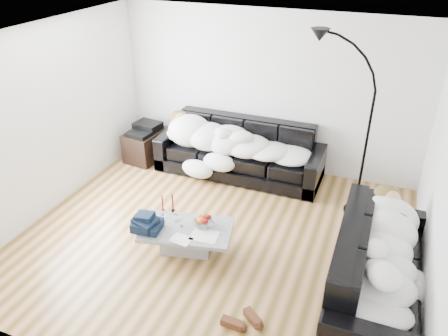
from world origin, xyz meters
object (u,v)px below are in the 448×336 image
at_px(sofa_back, 239,150).
at_px(sleeper_back, 238,139).
at_px(sofa_right, 380,268).
at_px(floor_lamp, 367,142).
at_px(candle_left, 163,203).
at_px(candle_right, 173,203).
at_px(sleeper_right, 384,253).
at_px(wine_glass_a, 176,216).
at_px(fruit_bowl, 204,220).
at_px(wine_glass_c, 181,221).
at_px(av_cabinet, 146,145).
at_px(stereo, 145,128).
at_px(shoes, 242,320).
at_px(coffee_table, 187,238).
at_px(wine_glass_b, 163,216).

distance_m(sofa_back, sleeper_back, 0.21).
distance_m(sofa_right, floor_lamp, 1.86).
xyz_separation_m(candle_left, candle_right, (0.13, 0.05, 0.01)).
height_order(sleeper_right, wine_glass_a, sleeper_right).
bearing_deg(fruit_bowl, candle_left, 172.15).
distance_m(fruit_bowl, wine_glass_c, 0.28).
xyz_separation_m(sofa_right, sleeper_right, (0.00, 0.00, 0.20)).
bearing_deg(wine_glass_a, fruit_bowl, 8.21).
xyz_separation_m(av_cabinet, floor_lamp, (3.67, -0.36, 0.86)).
bearing_deg(sleeper_right, wine_glass_c, 89.20).
bearing_deg(sofa_right, stereo, 63.37).
relative_size(candle_left, shoes, 0.60).
distance_m(sleeper_right, wine_glass_c, 2.40).
bearing_deg(wine_glass_c, candle_left, 150.78).
bearing_deg(fruit_bowl, sofa_back, 96.78).
height_order(wine_glass_a, wine_glass_c, wine_glass_a).
relative_size(stereo, floor_lamp, 0.20).
relative_size(sofa_right, wine_glass_c, 14.46).
bearing_deg(sleeper_right, wine_glass_a, 87.61).
distance_m(sleeper_right, shoes, 1.64).
height_order(wine_glass_c, stereo, stereo).
height_order(fruit_bowl, stereo, stereo).
bearing_deg(coffee_table, sofa_back, 91.54).
distance_m(sofa_right, fruit_bowl, 2.14).
xyz_separation_m(wine_glass_c, av_cabinet, (-1.69, 2.01, -0.15)).
xyz_separation_m(shoes, stereo, (-2.83, 2.91, 0.54)).
bearing_deg(sleeper_right, sofa_right, -180.00).
bearing_deg(candle_right, floor_lamp, 32.21).
bearing_deg(sofa_back, av_cabinet, -177.27).
bearing_deg(sofa_back, sleeper_back, -90.00).
distance_m(sofa_back, coffee_table, 2.13).
distance_m(sleeper_back, candle_left, 1.89).
xyz_separation_m(sofa_right, candle_right, (-2.63, 0.29, 0.01)).
relative_size(sofa_back, sleeper_right, 1.43).
xyz_separation_m(sofa_back, wine_glass_b, (-0.27, -2.09, -0.03)).
height_order(candle_right, av_cabinet, candle_right).
bearing_deg(av_cabinet, wine_glass_a, -43.79).
height_order(sleeper_back, sleeper_right, sleeper_right).
bearing_deg(floor_lamp, shoes, -116.55).
bearing_deg(coffee_table, sleeper_back, 91.58).
relative_size(fruit_bowl, floor_lamp, 0.11).
height_order(candle_left, candle_right, candle_right).
distance_m(sofa_right, coffee_table, 2.33).
relative_size(wine_glass_b, av_cabinet, 0.22).
xyz_separation_m(candle_left, av_cabinet, (-1.32, 1.80, -0.19)).
relative_size(wine_glass_a, candle_left, 0.66).
distance_m(wine_glass_a, shoes, 1.61).
bearing_deg(wine_glass_c, sleeper_back, 89.45).
xyz_separation_m(wine_glass_c, candle_left, (-0.37, 0.21, 0.05)).
relative_size(sleeper_back, coffee_table, 2.03).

